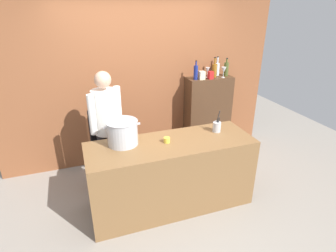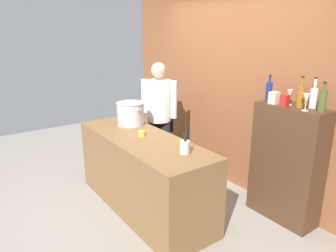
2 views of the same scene
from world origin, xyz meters
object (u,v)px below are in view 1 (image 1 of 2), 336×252
(wine_bottle_cobalt, at_px, (196,72))
(wine_glass_tall, at_px, (207,71))
(wine_bottle_clear, at_px, (217,69))
(spice_tin_red, at_px, (211,75))
(wine_glass_wide, at_px, (224,70))
(chef, at_px, (107,123))
(stockpot_large, at_px, (122,133))
(butter_jar, at_px, (167,140))
(utensil_crock, at_px, (217,127))
(wine_bottle_olive, at_px, (226,69))
(spice_tin_cream, at_px, (202,75))
(wine_bottle_amber, at_px, (214,70))

(wine_bottle_cobalt, bearing_deg, wine_glass_tall, 12.24)
(wine_bottle_clear, relative_size, spice_tin_red, 2.57)
(spice_tin_red, bearing_deg, wine_glass_wide, 1.75)
(chef, bearing_deg, stockpot_large, 67.88)
(butter_jar, xyz_separation_m, spice_tin_red, (1.10, 1.06, 0.45))
(wine_bottle_clear, bearing_deg, spice_tin_red, -139.48)
(utensil_crock, xyz_separation_m, wine_bottle_olive, (0.73, 1.10, 0.47))
(chef, distance_m, utensil_crock, 1.44)
(butter_jar, height_order, wine_bottle_clear, wine_bottle_clear)
(utensil_crock, bearing_deg, wine_bottle_clear, 62.58)
(wine_bottle_olive, bearing_deg, spice_tin_red, -162.01)
(wine_bottle_clear, xyz_separation_m, wine_glass_tall, (-0.22, -0.08, 0.00))
(wine_glass_wide, bearing_deg, wine_bottle_olive, 43.91)
(utensil_crock, height_order, butter_jar, utensil_crock)
(stockpot_large, relative_size, wine_glass_wide, 2.48)
(stockpot_large, height_order, spice_tin_cream, spice_tin_cream)
(chef, height_order, wine_bottle_cobalt, chef)
(butter_jar, xyz_separation_m, wine_glass_tall, (1.09, 1.16, 0.50))
(wine_bottle_cobalt, height_order, wine_glass_wide, wine_bottle_cobalt)
(wine_bottle_cobalt, bearing_deg, wine_glass_wide, -5.02)
(stockpot_large, height_order, spice_tin_red, spice_tin_red)
(wine_bottle_olive, height_order, spice_tin_red, wine_bottle_olive)
(utensil_crock, xyz_separation_m, wine_bottle_clear, (0.60, 1.16, 0.46))
(wine_bottle_amber, relative_size, wine_glass_wide, 1.86)
(chef, height_order, spice_tin_cream, chef)
(wine_bottle_cobalt, height_order, wine_bottle_olive, wine_bottle_cobalt)
(wine_bottle_olive, bearing_deg, stockpot_large, -151.81)
(wine_bottle_amber, xyz_separation_m, spice_tin_cream, (-0.26, -0.07, -0.05))
(utensil_crock, distance_m, spice_tin_red, 1.14)
(chef, distance_m, spice_tin_cream, 1.68)
(stockpot_large, relative_size, spice_tin_cream, 3.30)
(utensil_crock, height_order, wine_bottle_olive, wine_bottle_olive)
(stockpot_large, xyz_separation_m, butter_jar, (0.50, -0.14, -0.11))
(spice_tin_red, bearing_deg, wine_glass_tall, 96.06)
(wine_glass_wide, bearing_deg, wine_glass_tall, 159.34)
(wine_bottle_amber, bearing_deg, wine_bottle_cobalt, -172.46)
(wine_glass_wide, xyz_separation_m, spice_tin_cream, (-0.37, 0.02, -0.06))
(utensil_crock, distance_m, wine_bottle_clear, 1.39)
(utensil_crock, bearing_deg, wine_bottle_cobalt, 81.23)
(wine_bottle_olive, bearing_deg, spice_tin_cream, -169.89)
(wine_bottle_amber, height_order, spice_tin_cream, wine_bottle_amber)
(wine_glass_tall, height_order, spice_tin_cream, wine_glass_tall)
(butter_jar, height_order, wine_bottle_olive, wine_bottle_olive)
(stockpot_large, distance_m, wine_bottle_amber, 2.03)
(chef, xyz_separation_m, wine_bottle_cobalt, (1.48, 0.46, 0.47))
(stockpot_large, relative_size, spice_tin_red, 3.51)
(wine_bottle_clear, height_order, spice_tin_cream, wine_bottle_clear)
(utensil_crock, height_order, wine_glass_tall, wine_glass_tall)
(wine_bottle_cobalt, distance_m, spice_tin_red, 0.25)
(stockpot_large, relative_size, wine_bottle_amber, 1.33)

